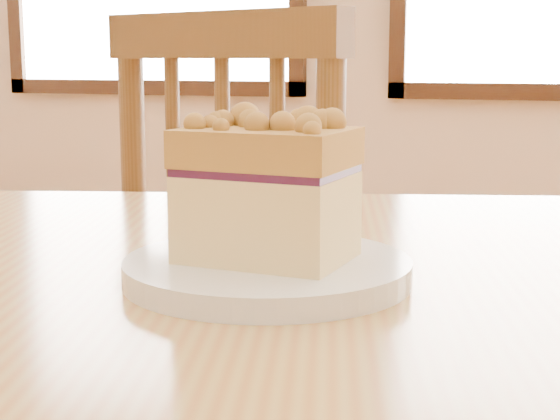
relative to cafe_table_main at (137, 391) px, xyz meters
name	(u,v)px	position (x,y,z in m)	size (l,w,h in m)	color
cafe_table_main	(137,391)	(0.00, 0.00, 0.00)	(1.47, 1.17, 0.75)	#B79247
cafe_chair_main	(289,320)	(-0.10, 0.70, -0.16)	(0.56, 0.56, 0.99)	brown
plate	(267,271)	(0.10, 0.03, 0.10)	(0.22, 0.22, 0.02)	white
cake_slice	(266,186)	(0.10, 0.02, 0.16)	(0.14, 0.10, 0.12)	#F2D188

